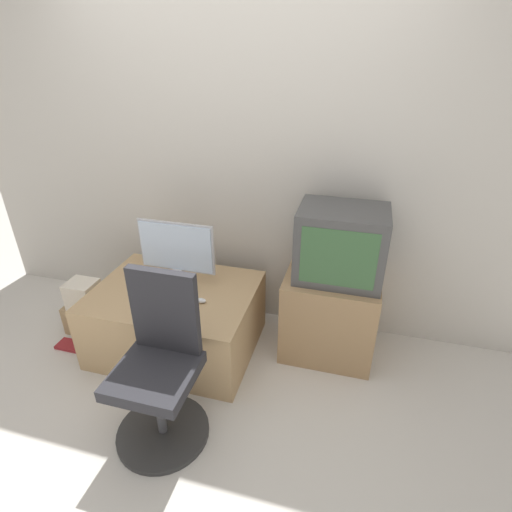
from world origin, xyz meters
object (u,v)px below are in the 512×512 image
crt_tv (341,244)px  cardboard_box_lower (89,318)px  mouse (201,301)px  main_monitor (177,253)px  book (70,345)px  keyboard (170,294)px  office_chair (160,373)px

crt_tv → cardboard_box_lower: bearing=-171.3°
mouse → crt_tv: 0.98m
main_monitor → book: size_ratio=2.91×
mouse → crt_tv: (0.84, 0.35, 0.35)m
main_monitor → crt_tv: (1.08, 0.16, 0.13)m
keyboard → office_chair: size_ratio=0.32×
office_chair → book: (-1.02, 0.44, -0.40)m
keyboard → book: 0.94m
mouse → office_chair: (-0.00, -0.59, -0.09)m
main_monitor → keyboard: 0.28m
main_monitor → keyboard: main_monitor is taller
office_chair → cardboard_box_lower: 1.22m
mouse → cardboard_box_lower: size_ratio=0.21×
keyboard → cardboard_box_lower: (-0.75, 0.04, -0.38)m
mouse → office_chair: size_ratio=0.07×
office_chair → cardboard_box_lower: (-0.99, 0.66, -0.30)m
office_chair → book: office_chair is taller
mouse → crt_tv: bearing=22.7°
main_monitor → cardboard_box_lower: 0.97m
crt_tv → cardboard_box_lower: crt_tv is taller
book → crt_tv: bearing=14.9°
cardboard_box_lower → book: (-0.03, -0.21, -0.10)m
keyboard → cardboard_box_lower: size_ratio=0.98×
book → keyboard: bearing=12.1°
main_monitor → keyboard: (0.00, -0.17, -0.23)m
main_monitor → cardboard_box_lower: main_monitor is taller
keyboard → mouse: (0.24, -0.03, 0.01)m
cardboard_box_lower → keyboard: bearing=-3.4°
main_monitor → mouse: (0.24, -0.19, -0.22)m
keyboard → crt_tv: 1.19m
main_monitor → book: 1.11m
keyboard → cardboard_box_lower: 0.84m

